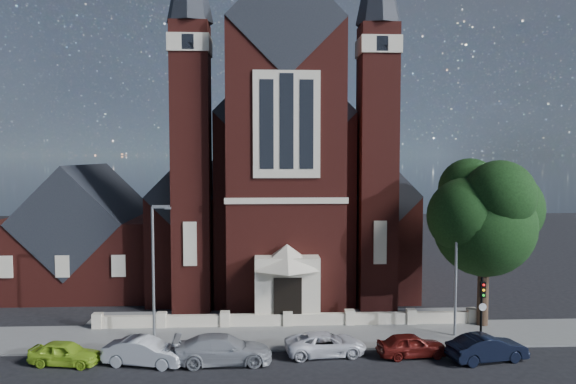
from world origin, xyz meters
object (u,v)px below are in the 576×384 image
(traffic_signal, at_px, (482,302))
(car_white_suv, at_px, (326,344))
(parish_hall, at_px, (88,240))
(car_dark_red, at_px, (411,345))
(church, at_px, (279,186))
(street_tree, at_px, (488,219))
(street_lamp_left, at_px, (155,265))
(car_silver_b, at_px, (223,349))
(car_silver_a, at_px, (145,352))
(car_lime_van, at_px, (65,353))
(car_navy, at_px, (487,348))
(street_lamp_right, at_px, (458,262))

(traffic_signal, xyz_separation_m, car_white_suv, (-9.15, -1.07, -1.96))
(parish_hall, distance_m, traffic_signal, 31.20)
(traffic_signal, height_order, car_white_suv, traffic_signal)
(parish_hall, height_order, car_dark_red, parish_hall)
(church, distance_m, traffic_signal, 23.94)
(street_tree, height_order, traffic_signal, street_tree)
(street_lamp_left, xyz_separation_m, traffic_signal, (18.91, -1.57, -2.02))
(car_white_suv, height_order, car_dark_red, car_dark_red)
(parish_hall, xyz_separation_m, car_silver_b, (12.28, -17.63, -3.26))
(church, bearing_deg, car_silver_a, -109.04)
(traffic_signal, bearing_deg, car_lime_van, -175.36)
(car_silver_a, xyz_separation_m, car_silver_b, (4.08, 0.02, 0.05))
(traffic_signal, xyz_separation_m, car_dark_red, (-4.50, -1.55, -1.94))
(parish_hall, bearing_deg, church, 17.16)
(street_tree, xyz_separation_m, car_silver_b, (-16.31, -5.34, -6.21))
(church, distance_m, car_silver_a, 25.04)
(church, relative_size, street_lamp_left, 4.31)
(street_lamp_left, xyz_separation_m, car_navy, (18.27, -3.97, -3.90))
(street_tree, bearing_deg, traffic_signal, -115.95)
(car_dark_red, bearing_deg, church, 10.36)
(street_lamp_left, height_order, street_lamp_right, same)
(car_white_suv, distance_m, car_navy, 8.62)
(street_lamp_right, bearing_deg, street_lamp_left, 180.00)
(street_lamp_right, xyz_separation_m, car_navy, (0.27, -3.97, -3.90))
(car_navy, bearing_deg, car_dark_red, 65.65)
(street_lamp_left, distance_m, traffic_signal, 19.08)
(church, xyz_separation_m, car_white_suv, (1.85, -21.59, -7.57))
(car_silver_b, bearing_deg, church, -11.94)
(car_silver_b, bearing_deg, car_navy, -93.98)
(car_silver_a, bearing_deg, parish_hall, 37.35)
(street_lamp_left, bearing_deg, church, 67.34)
(street_lamp_right, relative_size, traffic_signal, 2.02)
(street_lamp_left, relative_size, car_silver_b, 1.56)
(car_silver_b, bearing_deg, car_silver_a, 87.63)
(church, relative_size, car_silver_b, 6.75)
(street_lamp_left, bearing_deg, car_dark_red, -12.25)
(street_tree, xyz_separation_m, car_lime_van, (-24.58, -5.15, -6.33))
(church, distance_m, car_lime_van, 26.49)
(street_lamp_right, bearing_deg, street_tree, 34.26)
(street_lamp_left, height_order, car_silver_a, street_lamp_left)
(street_lamp_left, height_order, car_white_suv, street_lamp_left)
(church, xyz_separation_m, car_dark_red, (6.50, -22.07, -7.55))
(street_tree, distance_m, car_dark_red, 10.03)
(parish_hall, bearing_deg, street_lamp_right, -28.22)
(parish_hall, distance_m, street_lamp_left, 16.18)
(street_lamp_right, relative_size, car_white_suv, 1.81)
(street_tree, height_order, car_silver_a, street_tree)
(church, xyz_separation_m, car_lime_van, (-11.98, -22.38, -7.56))
(church, xyz_separation_m, parish_hall, (-16.00, -4.94, -4.17))
(parish_hall, bearing_deg, car_navy, -34.29)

